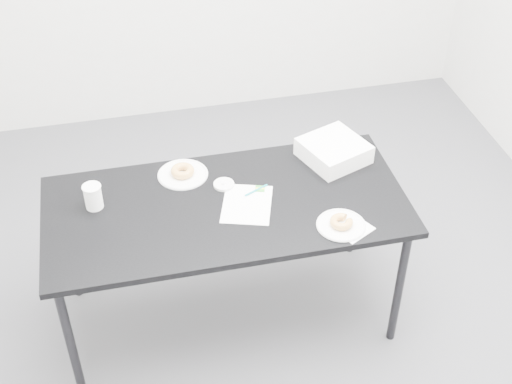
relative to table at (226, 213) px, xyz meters
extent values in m
plane|color=#46454A|center=(0.04, -0.05, -0.67)|extent=(4.00, 4.00, 0.00)
cube|color=black|center=(0.00, 0.00, 0.04)|extent=(1.60, 0.76, 0.03)
cylinder|color=black|center=(-0.74, -0.31, -0.32)|extent=(0.04, 0.04, 0.70)
cylinder|color=black|center=(-0.74, 0.32, -0.32)|extent=(0.04, 0.04, 0.70)
cylinder|color=black|center=(0.74, -0.32, -0.32)|extent=(0.04, 0.04, 0.70)
cylinder|color=black|center=(0.74, 0.31, -0.32)|extent=(0.04, 0.04, 0.70)
cube|color=white|center=(0.09, -0.02, 0.06)|extent=(0.28, 0.32, 0.00)
cube|color=green|center=(0.17, 0.07, 0.06)|extent=(0.05, 0.05, 0.00)
cylinder|color=#0C808B|center=(0.15, 0.06, 0.06)|extent=(0.12, 0.06, 0.01)
cube|color=white|center=(0.49, -0.27, 0.06)|extent=(0.20, 0.20, 0.00)
cylinder|color=white|center=(0.45, -0.25, 0.06)|extent=(0.21, 0.21, 0.01)
torus|color=#BF7E3C|center=(0.45, -0.25, 0.08)|extent=(0.13, 0.13, 0.03)
cylinder|color=white|center=(-0.15, 0.25, 0.06)|extent=(0.23, 0.23, 0.01)
torus|color=#BF7E3C|center=(-0.15, 0.25, 0.08)|extent=(0.14, 0.14, 0.04)
cylinder|color=white|center=(-0.56, 0.11, 0.11)|extent=(0.08, 0.08, 0.12)
cylinder|color=white|center=(0.02, 0.13, 0.06)|extent=(0.09, 0.09, 0.01)
cube|color=white|center=(0.56, 0.22, 0.10)|extent=(0.35, 0.35, 0.09)
camera|label=1|loc=(-0.41, -2.37, 2.08)|focal=50.00mm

